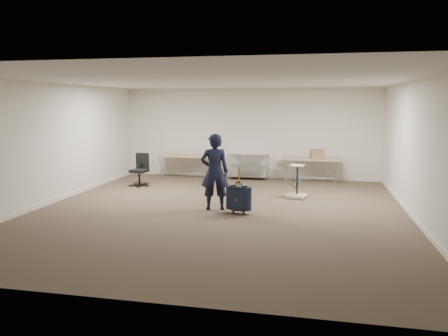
# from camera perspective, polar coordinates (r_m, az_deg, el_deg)

# --- Properties ---
(ground) EXTENTS (9.00, 9.00, 0.00)m
(ground) POSITION_cam_1_polar(r_m,az_deg,el_deg) (9.55, -0.68, -5.64)
(ground) COLOR #403327
(ground) RESTS_ON ground
(room_shell) EXTENTS (8.00, 9.00, 9.00)m
(room_shell) POSITION_cam_1_polar(r_m,az_deg,el_deg) (10.86, 0.91, -3.66)
(room_shell) COLOR silver
(room_shell) RESTS_ON ground
(folding_table_left) EXTENTS (1.80, 0.75, 0.73)m
(folding_table_left) POSITION_cam_1_polar(r_m,az_deg,el_deg) (13.67, -4.87, 1.46)
(folding_table_left) COLOR tan
(folding_table_left) RESTS_ON ground
(folding_table_right) EXTENTS (1.80, 0.75, 0.73)m
(folding_table_right) POSITION_cam_1_polar(r_m,az_deg,el_deg) (13.10, 11.27, 1.03)
(folding_table_right) COLOR tan
(folding_table_right) RESTS_ON ground
(wire_shelf) EXTENTS (1.22, 0.47, 0.80)m
(wire_shelf) POSITION_cam_1_polar(r_m,az_deg,el_deg) (13.53, 3.18, 0.39)
(wire_shelf) COLOR silver
(wire_shelf) RESTS_ON ground
(person) EXTENTS (0.70, 0.55, 1.68)m
(person) POSITION_cam_1_polar(r_m,az_deg,el_deg) (9.53, -1.24, -0.50)
(person) COLOR black
(person) RESTS_ON ground
(suitcase) EXTENTS (0.40, 0.28, 0.99)m
(suitcase) POSITION_cam_1_polar(r_m,az_deg,el_deg) (9.25, 1.93, -3.96)
(suitcase) COLOR black
(suitcase) RESTS_ON ground
(office_chair) EXTENTS (0.56, 0.56, 0.93)m
(office_chair) POSITION_cam_1_polar(r_m,az_deg,el_deg) (12.60, -10.91, -1.06)
(office_chair) COLOR black
(office_chair) RESTS_ON ground
(equipment_cart) EXTENTS (0.55, 0.55, 0.83)m
(equipment_cart) POSITION_cam_1_polar(r_m,az_deg,el_deg) (10.95, 9.44, -2.78)
(equipment_cart) COLOR beige
(equipment_cart) RESTS_ON ground
(cardboard_box) EXTENTS (0.41, 0.35, 0.26)m
(cardboard_box) POSITION_cam_1_polar(r_m,az_deg,el_deg) (13.15, 12.05, 1.84)
(cardboard_box) COLOR olive
(cardboard_box) RESTS_ON folding_table_right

